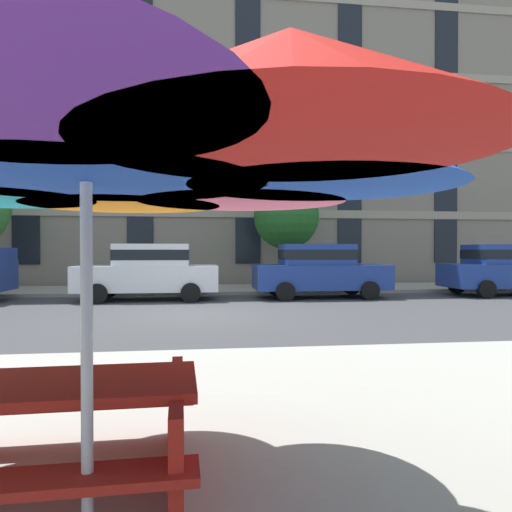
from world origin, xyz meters
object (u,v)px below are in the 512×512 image
Objects in this scene: picnic_table at (49,427)px; sedan_white at (149,270)px; sedan_blue_midblock at (506,268)px; street_tree_middle at (284,212)px; patio_umbrella at (86,139)px; sedan_blue at (319,269)px.

sedan_white is at bearing 92.65° from picnic_table.
sedan_blue_midblock is 0.98× the size of street_tree_middle.
patio_umbrella reaches higher than sedan_white.
patio_umbrella is (-4.05, -15.97, -0.98)m from street_tree_middle.
picnic_table is at bearing -112.32° from sedan_blue.
sedan_blue_midblock is at bearing 0.00° from sedan_white.
patio_umbrella is 1.79m from picnic_table.
picnic_table is at bearing -87.35° from sedan_white.
sedan_white is 1.13× the size of patio_umbrella.
sedan_blue is at bearing 70.03° from patio_umbrella.
sedan_white is at bearing -146.69° from street_tree_middle.
sedan_blue is at bearing 180.00° from sedan_blue_midblock.
sedan_blue_midblock is 1.13× the size of patio_umbrella.
street_tree_middle is at bearing 73.99° from picnic_table.
street_tree_middle is at bearing 155.82° from sedan_blue_midblock.
picnic_table is (-4.41, -15.38, -2.63)m from street_tree_middle.
street_tree_middle reaches higher than sedan_blue.
street_tree_middle reaches higher than patio_umbrella.
street_tree_middle is at bearing 75.76° from patio_umbrella.
patio_umbrella is at bearing -85.86° from sedan_white.
street_tree_middle is 2.44× the size of picnic_table.
sedan_blue reaches higher than picnic_table.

